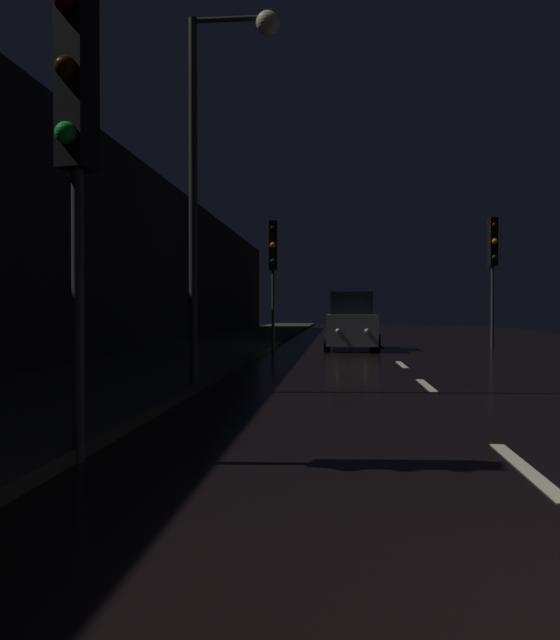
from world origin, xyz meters
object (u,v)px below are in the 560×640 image
traffic_light_near_left (76,111)px  streetlamp_overhead (218,141)px  traffic_light_far_right (493,253)px  car_approaching_headlights (351,323)px  traffic_light_far_left (273,256)px

traffic_light_near_left → streetlamp_overhead: size_ratio=0.69×
traffic_light_far_right → streetlamp_overhead: 16.24m
traffic_light_near_left → car_approaching_headlights: size_ratio=1.08×
traffic_light_far_left → car_approaching_headlights: (3.01, 0.62, -2.61)m
streetlamp_overhead → car_approaching_headlights: 13.97m
traffic_light_far_left → streetlamp_overhead: (0.26, -12.58, 1.04)m
traffic_light_near_left → streetlamp_overhead: (0.37, 5.50, 1.17)m
traffic_light_far_right → traffic_light_far_left: (-8.58, -1.34, -0.16)m
streetlamp_overhead → traffic_light_far_left: bearing=91.2°
streetlamp_overhead → car_approaching_headlights: streetlamp_overhead is taller
car_approaching_headlights → streetlamp_overhead: bearing=-11.7°
traffic_light_far_right → traffic_light_near_left: traffic_light_far_right is taller
traffic_light_near_left → car_approaching_headlights: (3.11, 18.70, -2.48)m
streetlamp_overhead → car_approaching_headlights: bearing=78.3°
traffic_light_far_left → traffic_light_near_left: bearing=-2.9°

